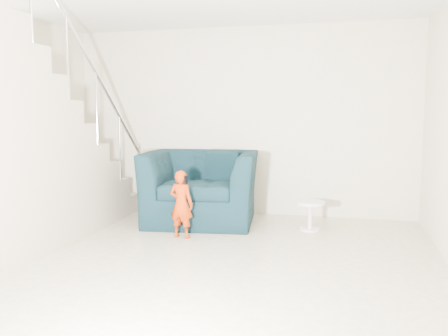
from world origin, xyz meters
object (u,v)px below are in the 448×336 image
Objects in this scene: armchair at (201,187)px; staircase at (25,161)px; side_table at (310,211)px; toddler at (181,204)px.

staircase is (-1.62, -1.49, 0.47)m from armchair.
side_table is 3.45m from staircase.
staircase reaches higher than side_table.
toddler is 0.22× the size of staircase.
staircase reaches higher than armchair.
armchair is 2.25m from staircase.
armchair is 3.96× the size of side_table.
side_table is at bearing 23.88° from staircase.
armchair is at bearing 175.29° from side_table.
toddler is at bearing -96.32° from armchair.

